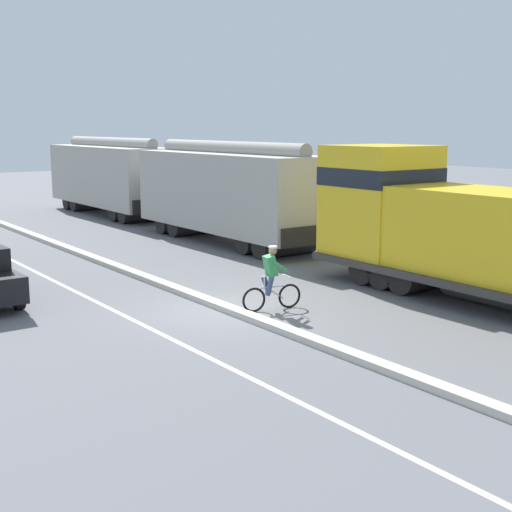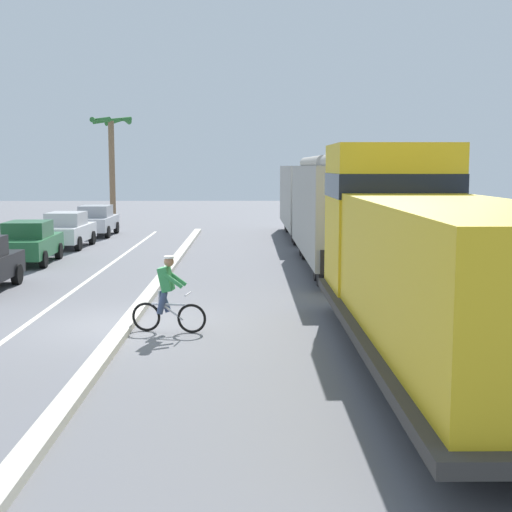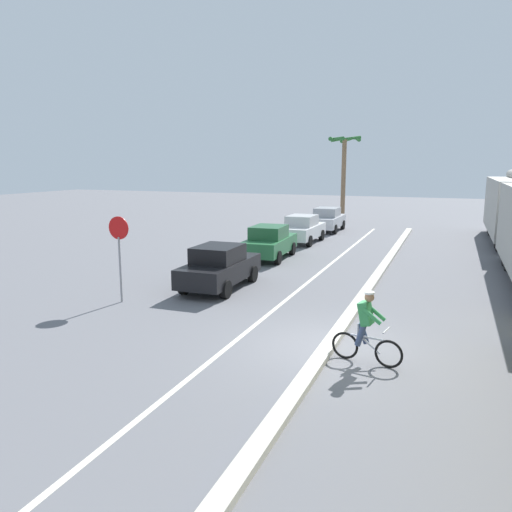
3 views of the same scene
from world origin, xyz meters
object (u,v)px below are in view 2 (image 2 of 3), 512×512
object	(u,v)px
hopper_car_lead	(342,211)
parked_car_white	(67,230)
hopper_car_middle	(312,197)
parked_car_silver	(96,221)
cyclist	(168,296)
locomotive	(427,267)
palm_tree_near	(111,143)
parked_car_green	(29,242)

from	to	relation	value
hopper_car_lead	parked_car_white	distance (m)	13.54
hopper_car_middle	parked_car_silver	world-z (taller)	hopper_car_middle
cyclist	locomotive	bearing A→B (deg)	-24.10
palm_tree_near	hopper_car_middle	bearing A→B (deg)	-33.13
parked_car_white	palm_tree_near	bearing A→B (deg)	91.09
palm_tree_near	parked_car_silver	bearing A→B (deg)	-86.64
parked_car_green	cyclist	size ratio (longest dim) A/B	2.49
palm_tree_near	locomotive	bearing A→B (deg)	-69.42
parked_car_green	palm_tree_near	bearing A→B (deg)	90.43
parked_car_green	parked_car_silver	size ratio (longest dim) A/B	1.02
parked_car_silver	parked_car_white	bearing A→B (deg)	-91.75
locomotive	hopper_car_lead	xyz separation A→B (m)	(-0.00, 12.16, 0.28)
hopper_car_lead	hopper_car_middle	size ratio (longest dim) A/B	1.00
hopper_car_lead	palm_tree_near	world-z (taller)	palm_tree_near
hopper_car_lead	cyclist	world-z (taller)	hopper_car_lead
locomotive	parked_car_white	world-z (taller)	locomotive
parked_car_green	parked_car_white	size ratio (longest dim) A/B	1.01
cyclist	palm_tree_near	xyz separation A→B (m)	(-6.64, 29.15, 4.28)
locomotive	palm_tree_near	distance (m)	33.77
hopper_car_lead	parked_car_white	world-z (taller)	hopper_car_lead
parked_car_silver	locomotive	bearing A→B (deg)	-65.10
parked_car_silver	cyclist	xyz separation A→B (m)	(6.24, -22.26, 0.00)
hopper_car_middle	parked_car_silver	xyz separation A→B (m)	(-11.41, 0.82, -1.26)
hopper_car_middle	parked_car_green	size ratio (longest dim) A/B	2.48
parked_car_white	parked_car_green	bearing A→B (deg)	-91.10
parked_car_white	cyclist	xyz separation A→B (m)	(6.41, -16.74, 0.00)
hopper_car_lead	hopper_car_middle	world-z (taller)	same
locomotive	hopper_car_middle	world-z (taller)	locomotive
parked_car_white	cyclist	size ratio (longest dim) A/B	2.47
locomotive	hopper_car_lead	size ratio (longest dim) A/B	1.10
parked_car_silver	palm_tree_near	size ratio (longest dim) A/B	0.62
locomotive	cyclist	xyz separation A→B (m)	(-5.17, 2.31, -0.98)
parked_car_white	parked_car_silver	bearing A→B (deg)	88.25
parked_car_white	palm_tree_near	size ratio (longest dim) A/B	0.62
hopper_car_lead	cyclist	size ratio (longest dim) A/B	6.18
hopper_car_lead	palm_tree_near	xyz separation A→B (m)	(-11.82, 19.31, 3.02)
parked_car_green	cyclist	distance (m)	13.12
parked_car_white	palm_tree_near	xyz separation A→B (m)	(-0.24, 12.41, 4.28)
parked_car_green	parked_car_white	xyz separation A→B (m)	(0.10, 5.35, 0.00)
hopper_car_lead	palm_tree_near	distance (m)	22.84
hopper_car_middle	parked_car_green	bearing A→B (deg)	-139.29
parked_car_silver	hopper_car_lead	bearing A→B (deg)	-47.43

